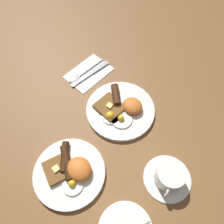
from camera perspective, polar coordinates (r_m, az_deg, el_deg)
name	(u,v)px	position (r m, az deg, el deg)	size (l,w,h in m)	color
ground_plane	(120,111)	(0.82, 2.22, 0.31)	(3.00, 3.00, 0.00)	brown
breakfast_plate_near	(120,109)	(0.81, 2.21, 0.84)	(0.25, 0.25, 0.05)	white
breakfast_plate_far	(70,171)	(0.73, -10.93, -14.86)	(0.23, 0.23, 0.05)	white
teacup_near	(169,176)	(0.72, 14.68, -15.97)	(0.15, 0.15, 0.07)	white
napkin	(89,73)	(0.93, -6.13, 10.21)	(0.13, 0.18, 0.01)	white
knife	(92,72)	(0.92, -5.12, 10.34)	(0.02, 0.19, 0.01)	silver
spoon	(78,76)	(0.92, -8.90, 9.26)	(0.04, 0.18, 0.01)	silver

